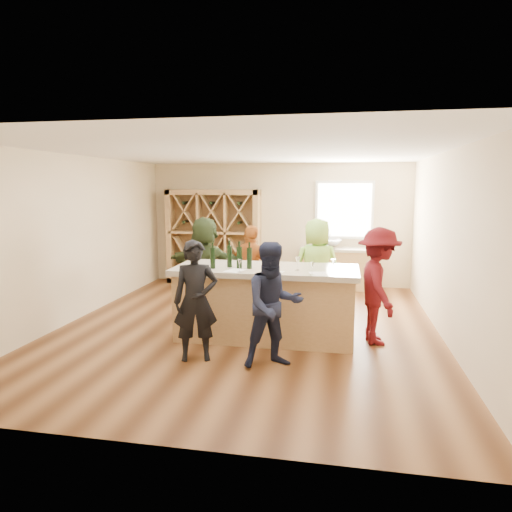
% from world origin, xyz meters
% --- Properties ---
extents(floor, '(6.00, 7.00, 0.10)m').
position_xyz_m(floor, '(0.00, 0.00, -0.05)').
color(floor, brown).
rests_on(floor, ground).
extents(ceiling, '(6.00, 7.00, 0.10)m').
position_xyz_m(ceiling, '(0.00, 0.00, 2.85)').
color(ceiling, white).
rests_on(ceiling, ground).
extents(wall_back, '(6.00, 0.10, 2.80)m').
position_xyz_m(wall_back, '(0.00, 3.55, 1.40)').
color(wall_back, beige).
rests_on(wall_back, ground).
extents(wall_front, '(6.00, 0.10, 2.80)m').
position_xyz_m(wall_front, '(0.00, -3.55, 1.40)').
color(wall_front, beige).
rests_on(wall_front, ground).
extents(wall_left, '(0.10, 7.00, 2.80)m').
position_xyz_m(wall_left, '(-3.05, 0.00, 1.40)').
color(wall_left, beige).
rests_on(wall_left, ground).
extents(wall_right, '(0.10, 7.00, 2.80)m').
position_xyz_m(wall_right, '(3.05, 0.00, 1.40)').
color(wall_right, beige).
rests_on(wall_right, ground).
extents(window_frame, '(1.30, 0.06, 1.30)m').
position_xyz_m(window_frame, '(1.50, 3.47, 1.75)').
color(window_frame, white).
rests_on(window_frame, wall_back).
extents(window_pane, '(1.18, 0.01, 1.18)m').
position_xyz_m(window_pane, '(1.50, 3.44, 1.75)').
color(window_pane, white).
rests_on(window_pane, wall_back).
extents(wine_rack, '(2.20, 0.45, 2.20)m').
position_xyz_m(wine_rack, '(-1.50, 3.27, 1.10)').
color(wine_rack, '#AA8251').
rests_on(wine_rack, floor).
extents(back_counter_base, '(1.60, 0.58, 0.86)m').
position_xyz_m(back_counter_base, '(1.40, 3.20, 0.43)').
color(back_counter_base, '#AA8251').
rests_on(back_counter_base, floor).
extents(back_counter_top, '(1.70, 0.62, 0.06)m').
position_xyz_m(back_counter_top, '(1.40, 3.20, 0.89)').
color(back_counter_top, '#B2A792').
rests_on(back_counter_top, back_counter_base).
extents(sink, '(0.54, 0.54, 0.19)m').
position_xyz_m(sink, '(1.20, 3.20, 1.01)').
color(sink, silver).
rests_on(sink, back_counter_top).
extents(faucet, '(0.02, 0.02, 0.30)m').
position_xyz_m(faucet, '(1.20, 3.38, 1.07)').
color(faucet, silver).
rests_on(faucet, back_counter_top).
extents(tasting_counter_base, '(2.60, 1.00, 1.00)m').
position_xyz_m(tasting_counter_base, '(0.37, -0.41, 0.50)').
color(tasting_counter_base, '#AA8251').
rests_on(tasting_counter_base, floor).
extents(tasting_counter_top, '(2.72, 1.12, 0.08)m').
position_xyz_m(tasting_counter_top, '(0.37, -0.41, 1.04)').
color(tasting_counter_top, '#B2A792').
rests_on(tasting_counter_top, tasting_counter_base).
extents(wine_bottle_b, '(0.10, 0.10, 0.31)m').
position_xyz_m(wine_bottle_b, '(-0.38, -0.65, 1.23)').
color(wine_bottle_b, black).
rests_on(wine_bottle_b, tasting_counter_top).
extents(wine_bottle_c, '(0.09, 0.09, 0.32)m').
position_xyz_m(wine_bottle_c, '(-0.17, -0.50, 1.24)').
color(wine_bottle_c, black).
rests_on(wine_bottle_c, tasting_counter_top).
extents(wine_bottle_d, '(0.10, 0.10, 0.32)m').
position_xyz_m(wine_bottle_d, '(0.00, -0.59, 1.24)').
color(wine_bottle_d, black).
rests_on(wine_bottle_d, tasting_counter_top).
extents(wine_bottle_e, '(0.08, 0.08, 0.31)m').
position_xyz_m(wine_bottle_e, '(0.15, -0.57, 1.24)').
color(wine_bottle_e, black).
rests_on(wine_bottle_e, tasting_counter_top).
extents(wine_glass_a, '(0.08, 0.08, 0.17)m').
position_xyz_m(wine_glass_a, '(0.07, -0.86, 1.16)').
color(wine_glass_a, white).
rests_on(wine_glass_a, tasting_counter_top).
extents(wine_glass_b, '(0.09, 0.09, 0.19)m').
position_xyz_m(wine_glass_b, '(0.53, -0.88, 1.18)').
color(wine_glass_b, white).
rests_on(wine_glass_b, tasting_counter_top).
extents(wine_glass_c, '(0.07, 0.07, 0.17)m').
position_xyz_m(wine_glass_c, '(1.08, -0.90, 1.17)').
color(wine_glass_c, white).
rests_on(wine_glass_c, tasting_counter_top).
extents(wine_glass_d, '(0.08, 0.08, 0.20)m').
position_xyz_m(wine_glass_d, '(0.86, -0.58, 1.18)').
color(wine_glass_d, white).
rests_on(wine_glass_d, tasting_counter_top).
extents(wine_glass_e, '(0.08, 0.08, 0.19)m').
position_xyz_m(wine_glass_e, '(1.36, -0.64, 1.17)').
color(wine_glass_e, white).
rests_on(wine_glass_e, tasting_counter_top).
extents(tasting_menu_a, '(0.31, 0.36, 0.00)m').
position_xyz_m(tasting_menu_a, '(-0.02, -0.77, 1.08)').
color(tasting_menu_a, white).
rests_on(tasting_menu_a, tasting_counter_top).
extents(tasting_menu_b, '(0.25, 0.31, 0.00)m').
position_xyz_m(tasting_menu_b, '(0.57, -0.81, 1.08)').
color(tasting_menu_b, white).
rests_on(tasting_menu_b, tasting_counter_top).
extents(tasting_menu_c, '(0.30, 0.36, 0.00)m').
position_xyz_m(tasting_menu_c, '(1.17, -0.80, 1.08)').
color(tasting_menu_c, white).
rests_on(tasting_menu_c, tasting_counter_top).
extents(person_near_left, '(0.68, 0.58, 1.59)m').
position_xyz_m(person_near_left, '(-0.38, -1.47, 0.79)').
color(person_near_left, black).
rests_on(person_near_left, floor).
extents(person_near_right, '(0.88, 0.72, 1.59)m').
position_xyz_m(person_near_right, '(0.65, -1.50, 0.80)').
color(person_near_right, '#191E38').
rests_on(person_near_right, floor).
extents(person_server, '(0.69, 1.17, 1.70)m').
position_xyz_m(person_server, '(2.01, -0.35, 0.85)').
color(person_server, '#590F14').
rests_on(person_server, floor).
extents(person_far_mid, '(1.06, 0.83, 1.61)m').
position_xyz_m(person_far_mid, '(-0.07, 0.72, 0.80)').
color(person_far_mid, '#994C19').
rests_on(person_far_mid, floor).
extents(person_far_right, '(0.98, 0.80, 1.73)m').
position_xyz_m(person_far_right, '(1.05, 0.86, 0.87)').
color(person_far_right, '#8CC64C').
rests_on(person_far_right, floor).
extents(person_far_left, '(1.69, 0.88, 1.74)m').
position_xyz_m(person_far_left, '(-0.95, 0.83, 0.87)').
color(person_far_left, '#263319').
rests_on(person_far_left, floor).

